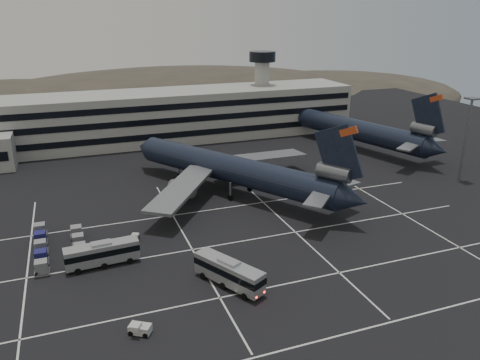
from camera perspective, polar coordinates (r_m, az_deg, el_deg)
name	(u,v)px	position (r m, az deg, el deg)	size (l,w,h in m)	color
ground	(237,255)	(72.76, -0.38, -9.11)	(260.00, 260.00, 0.00)	black
lane_markings	(241,252)	(73.64, 0.13, -8.73)	(90.00, 55.62, 0.01)	silver
terminal	(141,119)	(135.35, -11.98, 7.34)	(125.00, 26.00, 24.00)	gray
hills	(155,113)	(238.02, -10.37, 8.05)	(352.00, 180.00, 44.00)	#38332B
lightpole_right	(468,128)	(111.77, 26.00, 5.74)	(2.40, 2.40, 18.28)	slate
trijet_main	(234,170)	(94.18, -0.68, 1.28)	(41.33, 51.70, 18.08)	black
trijet_far	(352,128)	(131.45, 13.45, 6.19)	(24.58, 56.67, 18.08)	black
bus_near	(229,272)	(64.37, -1.35, -11.10)	(7.49, 10.93, 3.90)	gray
bus_far	(102,253)	(71.98, -16.47, -8.50)	(10.77, 3.28, 3.75)	gray
tug_a	(134,237)	(78.70, -12.77, -6.83)	(1.89, 2.26, 1.26)	#BBBBB6
tug_b	(141,328)	(57.88, -12.00, -17.27)	(2.88, 2.58, 1.59)	#BBBBB6
uld_cluster	(58,246)	(78.33, -21.31, -7.54)	(8.33, 15.80, 2.05)	#2D2D30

